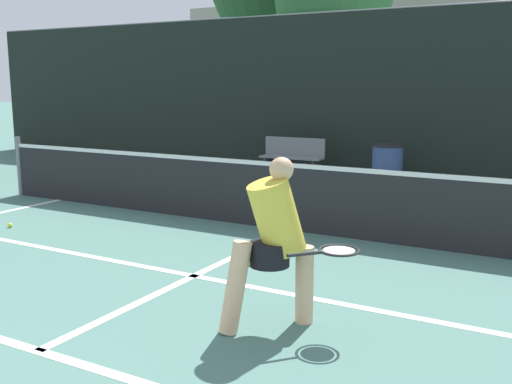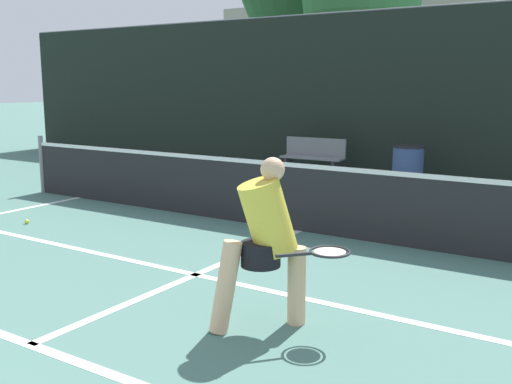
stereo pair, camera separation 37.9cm
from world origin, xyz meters
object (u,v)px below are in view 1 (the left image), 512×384
Objects in this scene: player_practicing at (275,238)px; parked_car at (345,137)px; courtside_bench at (293,156)px; trash_bin at (387,165)px.

player_practicing is 0.31× the size of parked_car.
player_practicing is 1.03× the size of courtside_bench.
player_practicing is at bearing -71.85° from parked_car.
trash_bin is at bearing -59.26° from parked_car.
courtside_bench is 4.09m from parked_car.
player_practicing is at bearing -80.11° from trash_bin.
player_practicing is 7.41m from trash_bin.
parked_car is at bearing 59.41° from player_practicing.
trash_bin is at bearing -5.30° from courtside_bench.
player_practicing reaches higher than courtside_bench.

